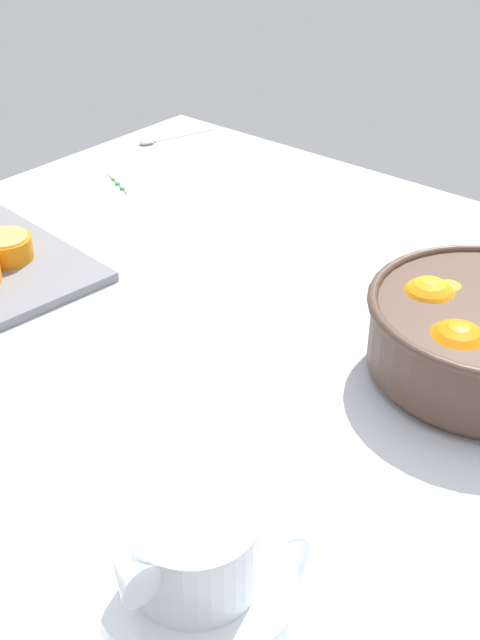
{
  "coord_description": "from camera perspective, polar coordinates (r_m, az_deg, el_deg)",
  "views": [
    {
      "loc": [
        46.8,
        -62.12,
        54.56
      ],
      "look_at": [
        -1.96,
        -3.97,
        6.02
      ],
      "focal_mm": 46.48,
      "sensor_mm": 36.0,
      "label": 1
    }
  ],
  "objects": [
    {
      "name": "ground_plane",
      "position": [
        0.96,
        2.43,
        -3.22
      ],
      "size": [
        132.25,
        108.14,
        3.0
      ],
      "primitive_type": "cube",
      "color": "silver"
    },
    {
      "name": "orange_half_1",
      "position": [
        1.16,
        -15.82,
        4.82
      ],
      "size": [
        7.05,
        7.05,
        3.39
      ],
      "color": "orange",
      "rests_on": "cutting_board"
    },
    {
      "name": "herb_sprig_0",
      "position": [
        1.39,
        -8.39,
        9.25
      ],
      "size": [
        8.2,
        3.74,
        0.93
      ],
      "color": "#368C3C",
      "rests_on": "ground_plane"
    },
    {
      "name": "spoon",
      "position": [
        1.58,
        -5.19,
        12.38
      ],
      "size": [
        6.18,
        15.61,
        1.0
      ],
      "color": "silver",
      "rests_on": "ground_plane"
    },
    {
      "name": "juice_pitcher",
      "position": [
        0.6,
        -2.79,
        -21.1
      ],
      "size": [
        12.93,
        17.23,
        18.74
      ],
      "color": "white",
      "rests_on": "ground_plane"
    }
  ]
}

